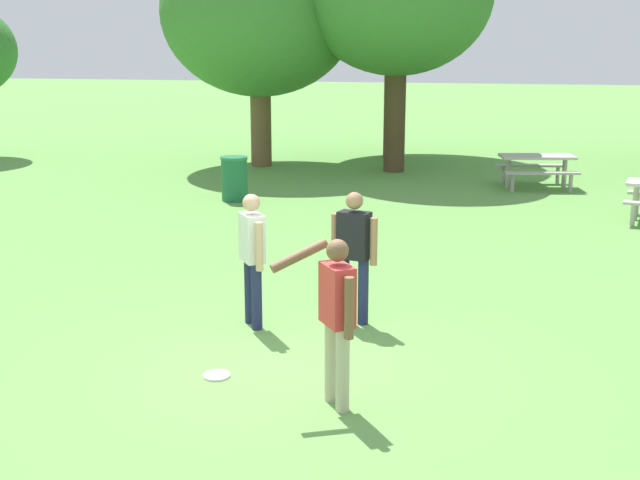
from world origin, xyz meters
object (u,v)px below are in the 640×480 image
(person_thrower, at_px, (336,310))
(trash_can_beside_table, at_px, (234,179))
(picnic_table_far, at_px, (537,164))
(tree_broad_center, at_px, (259,13))
(person_bystander, at_px, (354,249))
(frisbee, at_px, (217,375))
(person_catcher, at_px, (252,251))

(person_thrower, height_order, trash_can_beside_table, person_thrower)
(picnic_table_far, height_order, tree_broad_center, tree_broad_center)
(person_bystander, bearing_deg, picnic_table_far, 76.40)
(frisbee, height_order, picnic_table_far, picnic_table_far)
(frisbee, relative_size, picnic_table_far, 0.14)
(frisbee, xyz_separation_m, trash_can_beside_table, (-2.86, 9.23, 0.47))
(person_thrower, xyz_separation_m, person_catcher, (-1.43, 2.00, -0.02))
(person_bystander, relative_size, trash_can_beside_table, 1.71)
(person_bystander, xyz_separation_m, frisbee, (-1.09, -1.98, -0.93))
(picnic_table_far, bearing_deg, person_bystander, -103.60)
(picnic_table_far, distance_m, tree_broad_center, 8.37)
(trash_can_beside_table, bearing_deg, person_bystander, -61.48)
(frisbee, height_order, trash_can_beside_table, trash_can_beside_table)
(person_catcher, relative_size, trash_can_beside_table, 1.71)
(trash_can_beside_table, distance_m, tree_broad_center, 6.26)
(frisbee, height_order, tree_broad_center, tree_broad_center)
(person_thrower, height_order, person_catcher, same)
(person_thrower, distance_m, person_bystander, 2.41)
(person_catcher, distance_m, trash_can_beside_table, 8.15)
(trash_can_beside_table, bearing_deg, picnic_table_far, 25.60)
(frisbee, bearing_deg, person_catcher, 93.01)
(person_thrower, bearing_deg, person_bystander, 96.23)
(person_catcher, xyz_separation_m, trash_can_beside_table, (-2.77, 7.65, -0.46))
(person_thrower, relative_size, person_bystander, 1.00)
(person_catcher, distance_m, frisbee, 1.84)
(frisbee, bearing_deg, person_bystander, 61.23)
(person_catcher, bearing_deg, person_bystander, 18.39)
(tree_broad_center, bearing_deg, trash_can_beside_table, -80.03)
(person_catcher, xyz_separation_m, frisbee, (0.08, -1.59, -0.93))
(picnic_table_far, xyz_separation_m, trash_can_beside_table, (-6.45, -3.09, -0.08))
(person_catcher, xyz_separation_m, picnic_table_far, (3.67, 10.73, -0.38))
(tree_broad_center, bearing_deg, frisbee, -75.30)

